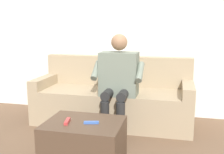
{
  "coord_description": "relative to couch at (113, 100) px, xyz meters",
  "views": [
    {
      "loc": [
        -0.8,
        3.32,
        1.29
      ],
      "look_at": [
        0.0,
        -0.04,
        0.63
      ],
      "focal_mm": 43.54,
      "sensor_mm": 36.0,
      "label": 1
    }
  ],
  "objects": [
    {
      "name": "back_wall",
      "position": [
        0.0,
        -0.46,
        1.02
      ],
      "size": [
        4.92,
        0.06,
        2.62
      ],
      "primitive_type": "cube",
      "color": "silver",
      "rests_on": "ground"
    },
    {
      "name": "remote_red",
      "position": [
        0.14,
        1.24,
        0.13
      ],
      "size": [
        0.06,
        0.15,
        0.03
      ],
      "primitive_type": "cube",
      "rotation": [
        0.0,
        0.0,
        1.77
      ],
      "color": "#B73333",
      "rests_on": "coffee_table"
    },
    {
      "name": "ground_plane",
      "position": [
        0.0,
        0.71,
        -0.3
      ],
      "size": [
        8.0,
        8.0,
        0.0
      ],
      "primitive_type": "plane",
      "color": "brown"
    },
    {
      "name": "couch",
      "position": [
        0.0,
        0.0,
        0.0
      ],
      "size": [
        2.06,
        0.75,
        0.86
      ],
      "color": "#9E896B",
      "rests_on": "ground"
    },
    {
      "name": "remote_blue",
      "position": [
        -0.08,
        1.21,
        0.13
      ],
      "size": [
        0.14,
        0.07,
        0.02
      ],
      "primitive_type": "cube",
      "rotation": [
        0.0,
        0.0,
        3.41
      ],
      "color": "#3860B7",
      "rests_on": "coffee_table"
    },
    {
      "name": "person_solo_seated",
      "position": [
        -0.14,
        0.32,
        0.39
      ],
      "size": [
        0.6,
        0.53,
        1.19
      ],
      "color": "slate",
      "rests_on": "ground"
    },
    {
      "name": "coffee_table",
      "position": [
        0.0,
        1.19,
        -0.09
      ],
      "size": [
        0.71,
        0.54,
        0.41
      ],
      "color": "#4C3828",
      "rests_on": "ground"
    }
  ]
}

